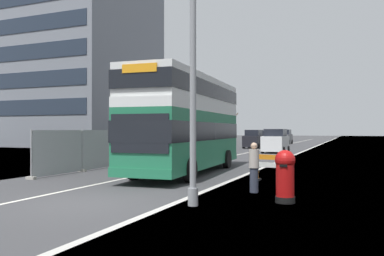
# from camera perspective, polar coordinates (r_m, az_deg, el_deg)

# --- Properties ---
(ground) EXTENTS (140.00, 280.00, 0.10)m
(ground) POSITION_cam_1_polar(r_m,az_deg,el_deg) (11.89, -12.90, -10.79)
(ground) COLOR #38383A
(double_decker_bus) EXTENTS (3.33, 10.97, 4.68)m
(double_decker_bus) POSITION_cam_1_polar(r_m,az_deg,el_deg) (19.58, -0.61, 0.81)
(double_decker_bus) COLOR #1E6B47
(double_decker_bus) RESTS_ON ground
(lamppost_foreground) EXTENTS (0.29, 0.70, 8.29)m
(lamppost_foreground) POSITION_cam_1_polar(r_m,az_deg,el_deg) (11.23, 0.14, 8.89)
(lamppost_foreground) COLOR gray
(lamppost_foreground) RESTS_ON ground
(red_pillar_postbox) EXTENTS (0.59, 0.59, 1.54)m
(red_pillar_postbox) POSITION_cam_1_polar(r_m,az_deg,el_deg) (11.96, 13.22, -6.42)
(red_pillar_postbox) COLOR black
(red_pillar_postbox) RESTS_ON ground
(roadworks_barrier) EXTENTS (1.56, 0.76, 1.10)m
(roadworks_barrier) POSITION_cam_1_polar(r_m,az_deg,el_deg) (16.55, 11.52, -5.28)
(roadworks_barrier) COLOR orange
(roadworks_barrier) RESTS_ON ground
(construction_site_fence) EXTENTS (0.44, 27.40, 2.16)m
(construction_site_fence) POSITION_cam_1_polar(r_m,az_deg,el_deg) (29.61, -3.23, -2.36)
(construction_site_fence) COLOR #A8AAAD
(construction_site_fence) RESTS_ON ground
(car_oncoming_near) EXTENTS (2.09, 4.16, 2.19)m
(car_oncoming_near) POSITION_cam_1_polar(r_m,az_deg,el_deg) (37.63, 11.91, -1.90)
(car_oncoming_near) COLOR silver
(car_oncoming_near) RESTS_ON ground
(car_receding_mid) EXTENTS (1.93, 3.82, 2.11)m
(car_receding_mid) POSITION_cam_1_polar(r_m,az_deg,el_deg) (46.43, 8.84, -1.65)
(car_receding_mid) COLOR black
(car_receding_mid) RESTS_ON ground
(car_receding_far) EXTENTS (1.93, 4.48, 2.07)m
(car_receding_far) POSITION_cam_1_polar(r_m,az_deg,el_deg) (55.20, 11.12, -1.45)
(car_receding_far) COLOR black
(car_receding_far) RESTS_ON ground
(car_far_side) EXTENTS (1.90, 4.43, 2.17)m
(car_far_side) POSITION_cam_1_polar(r_m,az_deg,el_deg) (61.31, 13.19, -1.29)
(car_far_side) COLOR slate
(car_far_side) RESTS_ON ground
(bare_tree_far_verge_near) EXTENTS (2.51, 2.25, 3.91)m
(bare_tree_far_verge_near) POSITION_cam_1_polar(r_m,az_deg,el_deg) (47.71, -5.83, -0.36)
(bare_tree_far_verge_near) COLOR #4C3D2D
(bare_tree_far_verge_near) RESTS_ON ground
(bare_tree_far_verge_mid) EXTENTS (2.82, 2.81, 4.65)m
(bare_tree_far_verge_mid) POSITION_cam_1_polar(r_m,az_deg,el_deg) (48.28, -4.04, 0.07)
(bare_tree_far_verge_mid) COLOR #4C3D2D
(bare_tree_far_verge_mid) RESTS_ON ground
(bare_tree_far_verge_far) EXTENTS (2.47, 2.43, 5.80)m
(bare_tree_far_verge_far) POSITION_cam_1_polar(r_m,az_deg,el_deg) (67.37, 5.48, 0.44)
(bare_tree_far_verge_far) COLOR #4C3D2D
(bare_tree_far_verge_far) RESTS_ON ground
(pedestrian_at_kerb) EXTENTS (0.34, 0.34, 1.69)m
(pedestrian_at_kerb) POSITION_cam_1_polar(r_m,az_deg,el_deg) (13.66, 8.90, -5.61)
(pedestrian_at_kerb) COLOR #2D3342
(pedestrian_at_kerb) RESTS_ON ground
(backdrop_office_block) EXTENTS (21.94, 17.59, 22.90)m
(backdrop_office_block) POSITION_cam_1_polar(r_m,az_deg,el_deg) (58.91, -17.68, 8.87)
(backdrop_office_block) COLOR gray
(backdrop_office_block) RESTS_ON ground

